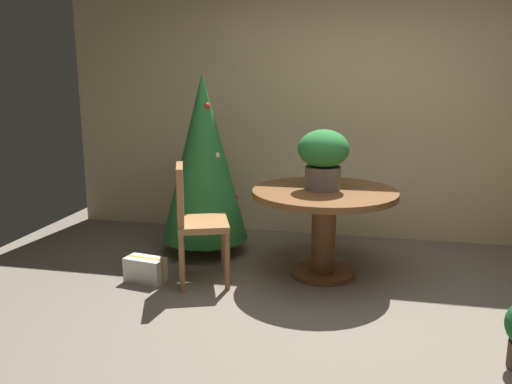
{
  "coord_description": "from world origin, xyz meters",
  "views": [
    {
      "loc": [
        0.15,
        -3.18,
        1.62
      ],
      "look_at": [
        -0.65,
        0.51,
        0.79
      ],
      "focal_mm": 36.93,
      "sensor_mm": 36.0,
      "label": 1
    }
  ],
  "objects_px": {
    "holiday_tree": "(204,158)",
    "gift_box_cream": "(145,270)",
    "round_dining_table": "(324,211)",
    "wooden_chair_left_near": "(194,216)",
    "flower_vase": "(323,155)"
  },
  "relations": [
    {
      "from": "holiday_tree",
      "to": "gift_box_cream",
      "type": "bearing_deg",
      "value": -107.03
    },
    {
      "from": "round_dining_table",
      "to": "wooden_chair_left_near",
      "type": "height_order",
      "value": "wooden_chair_left_near"
    },
    {
      "from": "round_dining_table",
      "to": "holiday_tree",
      "type": "distance_m",
      "value": 1.24
    },
    {
      "from": "flower_vase",
      "to": "wooden_chair_left_near",
      "type": "distance_m",
      "value": 1.14
    },
    {
      "from": "flower_vase",
      "to": "wooden_chair_left_near",
      "type": "bearing_deg",
      "value": -158.37
    },
    {
      "from": "round_dining_table",
      "to": "holiday_tree",
      "type": "height_order",
      "value": "holiday_tree"
    },
    {
      "from": "round_dining_table",
      "to": "wooden_chair_left_near",
      "type": "relative_size",
      "value": 1.23
    },
    {
      "from": "round_dining_table",
      "to": "gift_box_cream",
      "type": "distance_m",
      "value": 1.52
    },
    {
      "from": "flower_vase",
      "to": "round_dining_table",
      "type": "bearing_deg",
      "value": -46.49
    },
    {
      "from": "flower_vase",
      "to": "holiday_tree",
      "type": "relative_size",
      "value": 0.29
    },
    {
      "from": "round_dining_table",
      "to": "flower_vase",
      "type": "bearing_deg",
      "value": 133.51
    },
    {
      "from": "wooden_chair_left_near",
      "to": "holiday_tree",
      "type": "distance_m",
      "value": 0.82
    },
    {
      "from": "holiday_tree",
      "to": "flower_vase",
      "type": "bearing_deg",
      "value": -17.06
    },
    {
      "from": "holiday_tree",
      "to": "gift_box_cream",
      "type": "distance_m",
      "value": 1.16
    },
    {
      "from": "holiday_tree",
      "to": "gift_box_cream",
      "type": "relative_size",
      "value": 4.82
    }
  ]
}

